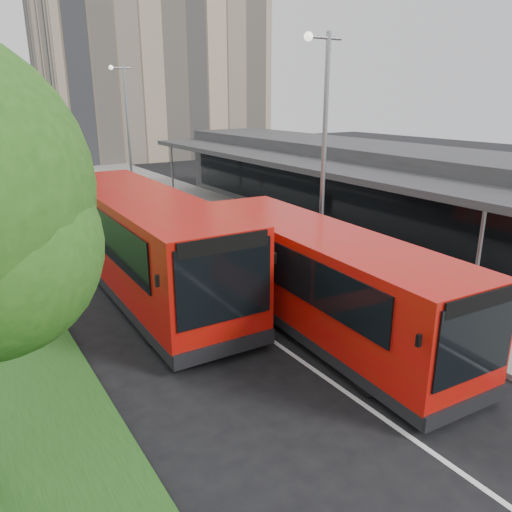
{
  "coord_description": "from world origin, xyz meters",
  "views": [
    {
      "loc": [
        -6.77,
        -11.07,
        6.2
      ],
      "look_at": [
        1.09,
        1.34,
        1.5
      ],
      "focal_mm": 35.0,
      "sensor_mm": 36.0,
      "label": 1
    }
  ],
  "objects_px": {
    "litter_bin": "(247,213)",
    "lamp_post_near": "(322,144)",
    "bollard": "(159,190)",
    "car_near": "(53,160)",
    "bus_second": "(143,242)",
    "lamp_post_far": "(126,120)",
    "car_far": "(7,157)",
    "bus_main": "(319,279)"
  },
  "relations": [
    {
      "from": "car_near",
      "to": "car_far",
      "type": "bearing_deg",
      "value": 117.11
    },
    {
      "from": "lamp_post_near",
      "to": "car_near",
      "type": "xyz_separation_m",
      "value": [
        -1.81,
        36.13,
        -4.05
      ]
    },
    {
      "from": "bus_second",
      "to": "car_near",
      "type": "distance_m",
      "value": 34.27
    },
    {
      "from": "bus_second",
      "to": "litter_bin",
      "type": "xyz_separation_m",
      "value": [
        7.38,
        5.6,
        -1.01
      ]
    },
    {
      "from": "lamp_post_near",
      "to": "bus_main",
      "type": "xyz_separation_m",
      "value": [
        -2.6,
        -3.22,
        -3.27
      ]
    },
    {
      "from": "car_near",
      "to": "litter_bin",
      "type": "bearing_deg",
      "value": -88.7
    },
    {
      "from": "bus_second",
      "to": "car_far",
      "type": "height_order",
      "value": "bus_second"
    },
    {
      "from": "bus_main",
      "to": "lamp_post_near",
      "type": "bearing_deg",
      "value": 54.22
    },
    {
      "from": "lamp_post_near",
      "to": "bollard",
      "type": "bearing_deg",
      "value": 88.14
    },
    {
      "from": "lamp_post_near",
      "to": "lamp_post_far",
      "type": "height_order",
      "value": "same"
    },
    {
      "from": "bollard",
      "to": "car_far",
      "type": "distance_m",
      "value": 25.62
    },
    {
      "from": "bollard",
      "to": "car_near",
      "type": "xyz_separation_m",
      "value": [
        -2.34,
        19.89,
        0.01
      ]
    },
    {
      "from": "bus_second",
      "to": "lamp_post_far",
      "type": "bearing_deg",
      "value": 73.65
    },
    {
      "from": "litter_bin",
      "to": "car_far",
      "type": "relative_size",
      "value": 0.29
    },
    {
      "from": "lamp_post_near",
      "to": "lamp_post_far",
      "type": "relative_size",
      "value": 1.0
    },
    {
      "from": "bollard",
      "to": "car_far",
      "type": "height_order",
      "value": "car_far"
    },
    {
      "from": "lamp_post_near",
      "to": "bus_second",
      "type": "height_order",
      "value": "lamp_post_near"
    },
    {
      "from": "lamp_post_near",
      "to": "litter_bin",
      "type": "xyz_separation_m",
      "value": [
        1.73,
        7.69,
        -4.05
      ]
    },
    {
      "from": "lamp_post_far",
      "to": "litter_bin",
      "type": "distance_m",
      "value": 13.07
    },
    {
      "from": "bus_second",
      "to": "litter_bin",
      "type": "relative_size",
      "value": 11.25
    },
    {
      "from": "lamp_post_far",
      "to": "litter_bin",
      "type": "relative_size",
      "value": 7.77
    },
    {
      "from": "lamp_post_far",
      "to": "car_near",
      "type": "xyz_separation_m",
      "value": [
        -1.81,
        16.13,
        -4.05
      ]
    },
    {
      "from": "litter_bin",
      "to": "lamp_post_near",
      "type": "bearing_deg",
      "value": -102.69
    },
    {
      "from": "car_far",
      "to": "litter_bin",
      "type": "bearing_deg",
      "value": -66.51
    },
    {
      "from": "car_near",
      "to": "bus_main",
      "type": "bearing_deg",
      "value": -96.94
    },
    {
      "from": "lamp_post_far",
      "to": "car_near",
      "type": "height_order",
      "value": "lamp_post_far"
    },
    {
      "from": "bus_main",
      "to": "car_far",
      "type": "xyz_separation_m",
      "value": [
        -2.52,
        44.45,
        -0.86
      ]
    },
    {
      "from": "bus_main",
      "to": "bus_second",
      "type": "bearing_deg",
      "value": 122.99
    },
    {
      "from": "car_near",
      "to": "lamp_post_near",
      "type": "bearing_deg",
      "value": -92.93
    },
    {
      "from": "lamp_post_far",
      "to": "litter_bin",
      "type": "xyz_separation_m",
      "value": [
        1.73,
        -12.31,
        -4.05
      ]
    },
    {
      "from": "bus_main",
      "to": "bollard",
      "type": "xyz_separation_m",
      "value": [
        3.13,
        19.46,
        -0.79
      ]
    },
    {
      "from": "bus_main",
      "to": "bollard",
      "type": "height_order",
      "value": "bus_main"
    },
    {
      "from": "bus_main",
      "to": "car_near",
      "type": "height_order",
      "value": "bus_main"
    },
    {
      "from": "bollard",
      "to": "car_near",
      "type": "relative_size",
      "value": 0.26
    },
    {
      "from": "lamp_post_far",
      "to": "car_far",
      "type": "xyz_separation_m",
      "value": [
        -5.12,
        21.23,
        -4.13
      ]
    },
    {
      "from": "car_near",
      "to": "bollard",
      "type": "bearing_deg",
      "value": -89.09
    },
    {
      "from": "lamp_post_far",
      "to": "lamp_post_near",
      "type": "bearing_deg",
      "value": -90.0
    },
    {
      "from": "bollard",
      "to": "car_far",
      "type": "relative_size",
      "value": 0.28
    },
    {
      "from": "lamp_post_near",
      "to": "lamp_post_far",
      "type": "bearing_deg",
      "value": 90.0
    },
    {
      "from": "bus_main",
      "to": "bollard",
      "type": "bearing_deg",
      "value": 84.02
    },
    {
      "from": "lamp_post_near",
      "to": "litter_bin",
      "type": "height_order",
      "value": "lamp_post_near"
    },
    {
      "from": "litter_bin",
      "to": "bollard",
      "type": "distance_m",
      "value": 8.64
    }
  ]
}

